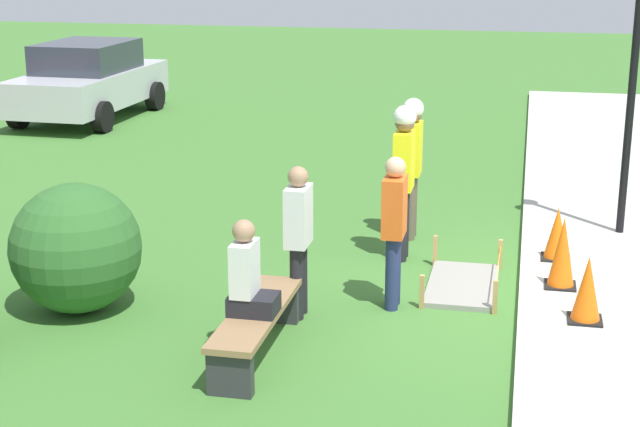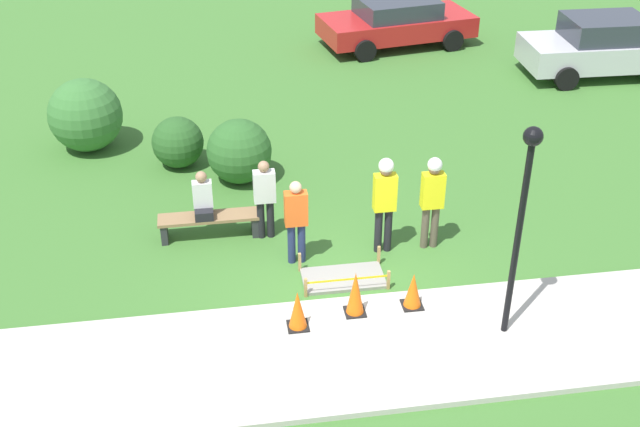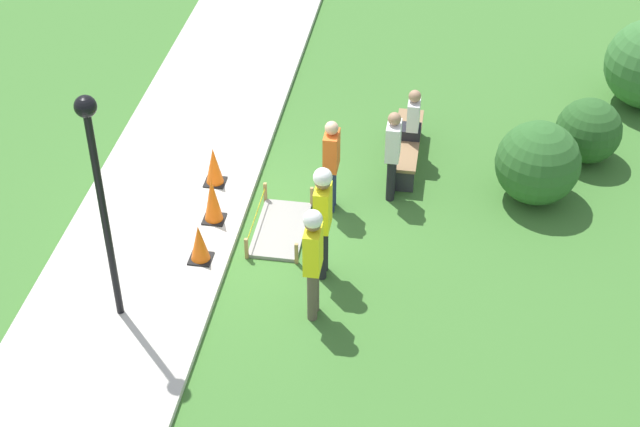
{
  "view_description": "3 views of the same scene",
  "coord_description": "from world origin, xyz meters",
  "px_view_note": "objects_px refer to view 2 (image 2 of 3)",
  "views": [
    {
      "loc": [
        -10.29,
        0.03,
        3.83
      ],
      "look_at": [
        -0.45,
        2.13,
        0.93
      ],
      "focal_mm": 55.0,
      "sensor_mm": 36.0,
      "label": 1
    },
    {
      "loc": [
        -2.03,
        -10.52,
        8.16
      ],
      "look_at": [
        -0.15,
        1.58,
        0.8
      ],
      "focal_mm": 45.0,
      "sensor_mm": 36.0,
      "label": 2
    },
    {
      "loc": [
        11.75,
        3.09,
        9.6
      ],
      "look_at": [
        0.52,
        1.31,
        0.75
      ],
      "focal_mm": 55.0,
      "sensor_mm": 36.0,
      "label": 3
    }
  ],
  "objects_px": {
    "traffic_cone_far_patch": "(355,293)",
    "lamppost_near": "(523,202)",
    "traffic_cone_near_patch": "(298,310)",
    "bystander_in_gray_shirt": "(265,195)",
    "park_bench": "(209,222)",
    "worker_assistant": "(385,196)",
    "bystander_in_orange_shirt": "(296,218)",
    "parked_car_red": "(397,21)",
    "traffic_cone_sidewalk_edge": "(413,290)",
    "parked_car_silver": "(603,46)",
    "worker_supervisor": "(432,195)",
    "person_seated_on_bench": "(203,198)"
  },
  "relations": [
    {
      "from": "worker_supervisor",
      "to": "bystander_in_gray_shirt",
      "type": "bearing_deg",
      "value": 164.81
    },
    {
      "from": "person_seated_on_bench",
      "to": "bystander_in_gray_shirt",
      "type": "height_order",
      "value": "bystander_in_gray_shirt"
    },
    {
      "from": "traffic_cone_far_patch",
      "to": "person_seated_on_bench",
      "type": "relative_size",
      "value": 0.88
    },
    {
      "from": "worker_assistant",
      "to": "parked_car_silver",
      "type": "height_order",
      "value": "worker_assistant"
    },
    {
      "from": "traffic_cone_near_patch",
      "to": "bystander_in_gray_shirt",
      "type": "height_order",
      "value": "bystander_in_gray_shirt"
    },
    {
      "from": "traffic_cone_sidewalk_edge",
      "to": "parked_car_silver",
      "type": "bearing_deg",
      "value": 50.79
    },
    {
      "from": "bystander_in_gray_shirt",
      "to": "parked_car_red",
      "type": "height_order",
      "value": "bystander_in_gray_shirt"
    },
    {
      "from": "parked_car_red",
      "to": "traffic_cone_sidewalk_edge",
      "type": "bearing_deg",
      "value": -112.18
    },
    {
      "from": "person_seated_on_bench",
      "to": "traffic_cone_near_patch",
      "type": "bearing_deg",
      "value": -66.37
    },
    {
      "from": "traffic_cone_near_patch",
      "to": "bystander_in_gray_shirt",
      "type": "bearing_deg",
      "value": 94.45
    },
    {
      "from": "worker_supervisor",
      "to": "bystander_in_gray_shirt",
      "type": "xyz_separation_m",
      "value": [
        -2.93,
        0.8,
        -0.21
      ]
    },
    {
      "from": "bystander_in_gray_shirt",
      "to": "parked_car_silver",
      "type": "height_order",
      "value": "parked_car_silver"
    },
    {
      "from": "traffic_cone_far_patch",
      "to": "parked_car_red",
      "type": "height_order",
      "value": "parked_car_red"
    },
    {
      "from": "person_seated_on_bench",
      "to": "worker_supervisor",
      "type": "xyz_separation_m",
      "value": [
        4.06,
        -1.0,
        0.29
      ]
    },
    {
      "from": "worker_supervisor",
      "to": "bystander_in_orange_shirt",
      "type": "relative_size",
      "value": 1.12
    },
    {
      "from": "lamppost_near",
      "to": "bystander_in_orange_shirt",
      "type": "bearing_deg",
      "value": 139.36
    },
    {
      "from": "traffic_cone_far_patch",
      "to": "worker_assistant",
      "type": "relative_size",
      "value": 0.42
    },
    {
      "from": "worker_supervisor",
      "to": "lamppost_near",
      "type": "distance_m",
      "value": 3.01
    },
    {
      "from": "traffic_cone_far_patch",
      "to": "park_bench",
      "type": "distance_m",
      "value": 3.59
    },
    {
      "from": "parked_car_silver",
      "to": "person_seated_on_bench",
      "type": "bearing_deg",
      "value": -147.19
    },
    {
      "from": "bystander_in_gray_shirt",
      "to": "traffic_cone_far_patch",
      "type": "bearing_deg",
      "value": -65.98
    },
    {
      "from": "traffic_cone_far_patch",
      "to": "bystander_in_orange_shirt",
      "type": "distance_m",
      "value": 1.94
    },
    {
      "from": "traffic_cone_far_patch",
      "to": "lamppost_near",
      "type": "relative_size",
      "value": 0.22
    },
    {
      "from": "park_bench",
      "to": "lamppost_near",
      "type": "xyz_separation_m",
      "value": [
        4.46,
        -3.61,
        2.1
      ]
    },
    {
      "from": "traffic_cone_near_patch",
      "to": "bystander_in_orange_shirt",
      "type": "distance_m",
      "value": 2.04
    },
    {
      "from": "traffic_cone_sidewalk_edge",
      "to": "parked_car_silver",
      "type": "xyz_separation_m",
      "value": [
        7.77,
        9.52,
        0.41
      ]
    },
    {
      "from": "worker_assistant",
      "to": "parked_car_red",
      "type": "height_order",
      "value": "worker_assistant"
    },
    {
      "from": "traffic_cone_sidewalk_edge",
      "to": "park_bench",
      "type": "distance_m",
      "value": 4.23
    },
    {
      "from": "worker_assistant",
      "to": "bystander_in_gray_shirt",
      "type": "xyz_separation_m",
      "value": [
        -2.06,
        0.8,
        -0.25
      ]
    },
    {
      "from": "traffic_cone_sidewalk_edge",
      "to": "person_seated_on_bench",
      "type": "height_order",
      "value": "person_seated_on_bench"
    },
    {
      "from": "traffic_cone_far_patch",
      "to": "parked_car_red",
      "type": "distance_m",
      "value": 13.36
    },
    {
      "from": "person_seated_on_bench",
      "to": "lamppost_near",
      "type": "relative_size",
      "value": 0.25
    },
    {
      "from": "bystander_in_orange_shirt",
      "to": "parked_car_silver",
      "type": "xyz_separation_m",
      "value": [
        9.45,
        7.81,
        -0.1
      ]
    },
    {
      "from": "parked_car_silver",
      "to": "parked_car_red",
      "type": "xyz_separation_m",
      "value": [
        -4.98,
        3.27,
        -0.08
      ]
    },
    {
      "from": "person_seated_on_bench",
      "to": "worker_supervisor",
      "type": "distance_m",
      "value": 4.19
    },
    {
      "from": "bystander_in_gray_shirt",
      "to": "bystander_in_orange_shirt",
      "type": "bearing_deg",
      "value": -63.14
    },
    {
      "from": "bystander_in_gray_shirt",
      "to": "parked_car_silver",
      "type": "relative_size",
      "value": 0.37
    },
    {
      "from": "person_seated_on_bench",
      "to": "lamppost_near",
      "type": "bearing_deg",
      "value": -38.83
    },
    {
      "from": "bystander_in_gray_shirt",
      "to": "lamppost_near",
      "type": "distance_m",
      "value": 5.1
    },
    {
      "from": "lamppost_near",
      "to": "worker_supervisor",
      "type": "bearing_deg",
      "value": 100.41
    },
    {
      "from": "park_bench",
      "to": "person_seated_on_bench",
      "type": "relative_size",
      "value": 2.12
    },
    {
      "from": "bystander_in_gray_shirt",
      "to": "parked_car_silver",
      "type": "distance_m",
      "value": 12.07
    },
    {
      "from": "traffic_cone_far_patch",
      "to": "bystander_in_gray_shirt",
      "type": "relative_size",
      "value": 0.49
    },
    {
      "from": "park_bench",
      "to": "worker_assistant",
      "type": "xyz_separation_m",
      "value": [
        3.1,
        -0.96,
        0.81
      ]
    },
    {
      "from": "traffic_cone_sidewalk_edge",
      "to": "worker_assistant",
      "type": "bearing_deg",
      "value": 92.67
    },
    {
      "from": "traffic_cone_sidewalk_edge",
      "to": "worker_supervisor",
      "type": "xyz_separation_m",
      "value": [
        0.79,
        1.83,
        0.69
      ]
    },
    {
      "from": "lamppost_near",
      "to": "parked_car_silver",
      "type": "bearing_deg",
      "value": 57.9
    },
    {
      "from": "worker_assistant",
      "to": "parked_car_red",
      "type": "bearing_deg",
      "value": 75.32
    },
    {
      "from": "worker_assistant",
      "to": "lamppost_near",
      "type": "distance_m",
      "value": 3.24
    },
    {
      "from": "person_seated_on_bench",
      "to": "park_bench",
      "type": "bearing_deg",
      "value": -31.81
    }
  ]
}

